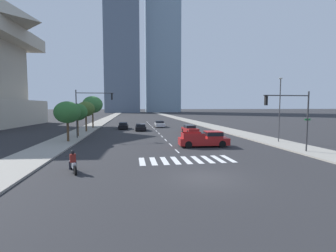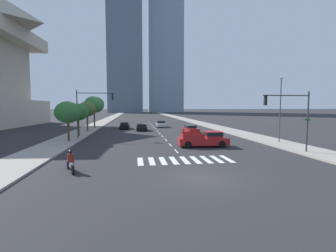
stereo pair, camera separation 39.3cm
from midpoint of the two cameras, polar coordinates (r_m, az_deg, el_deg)
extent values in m
plane|color=#28282B|center=(15.35, 7.86, -11.97)|extent=(800.00, 800.00, 0.00)
cube|color=gray|center=(47.47, 12.49, -0.71)|extent=(4.00, 260.00, 0.15)
cube|color=gray|center=(45.14, -19.57, -1.13)|extent=(4.00, 260.00, 0.15)
cube|color=silver|center=(19.66, -6.68, -8.25)|extent=(0.45, 2.89, 0.01)
cube|color=silver|center=(19.71, -4.04, -8.20)|extent=(0.45, 2.89, 0.01)
cube|color=silver|center=(19.80, -1.41, -8.13)|extent=(0.45, 2.89, 0.01)
cube|color=silver|center=(19.93, 1.18, -8.05)|extent=(0.45, 2.89, 0.01)
cube|color=silver|center=(20.10, 3.73, -7.95)|extent=(0.45, 2.89, 0.01)
cube|color=silver|center=(20.31, 6.24, -7.84)|extent=(0.45, 2.89, 0.01)
cube|color=silver|center=(20.55, 8.69, -7.71)|extent=(0.45, 2.89, 0.01)
cube|color=silver|center=(20.83, 11.07, -7.58)|extent=(0.45, 2.89, 0.01)
cube|color=silver|center=(21.15, 13.39, -7.43)|extent=(0.45, 2.89, 0.01)
cube|color=silver|center=(23.94, 1.68, -5.91)|extent=(0.14, 2.00, 0.01)
cube|color=silver|center=(27.83, 0.21, -4.43)|extent=(0.14, 2.00, 0.01)
cube|color=silver|center=(31.75, -0.89, -3.31)|extent=(0.14, 2.00, 0.01)
cube|color=silver|center=(35.68, -1.76, -2.44)|extent=(0.14, 2.00, 0.01)
cube|color=silver|center=(39.63, -2.44, -1.74)|extent=(0.14, 2.00, 0.01)
cube|color=silver|center=(43.59, -3.01, -1.16)|extent=(0.14, 2.00, 0.01)
cube|color=silver|center=(47.55, -3.48, -0.69)|extent=(0.14, 2.00, 0.01)
cube|color=silver|center=(51.52, -3.87, -0.28)|extent=(0.14, 2.00, 0.01)
cube|color=silver|center=(55.50, -4.21, 0.06)|extent=(0.14, 2.00, 0.01)
cube|color=silver|center=(59.47, -4.51, 0.36)|extent=(0.14, 2.00, 0.01)
cube|color=silver|center=(63.45, -4.77, 0.63)|extent=(0.14, 2.00, 0.01)
cube|color=silver|center=(67.44, -4.99, 0.86)|extent=(0.14, 2.00, 0.01)
cube|color=silver|center=(71.42, -5.19, 1.06)|extent=(0.14, 2.00, 0.01)
cylinder|color=black|center=(18.48, -22.42, -8.46)|extent=(0.34, 0.60, 0.60)
cylinder|color=black|center=(16.90, -21.55, -9.65)|extent=(0.34, 0.60, 0.60)
cube|color=#B7BABF|center=(17.64, -22.03, -8.33)|extent=(0.71, 1.30, 0.32)
cylinder|color=#B2B2B7|center=(18.32, -22.40, -7.61)|extent=(0.18, 0.32, 0.67)
cylinder|color=black|center=(18.30, -22.46, -6.45)|extent=(0.66, 0.30, 0.04)
cube|color=maroon|center=(17.45, -22.02, -7.01)|extent=(0.42, 0.36, 0.55)
sphere|color=black|center=(17.38, -22.06, -5.70)|extent=(0.26, 0.26, 0.26)
cylinder|color=black|center=(17.62, -22.61, -8.53)|extent=(0.16, 0.16, 0.55)
cylinder|color=black|center=(17.68, -21.44, -8.45)|extent=(0.16, 0.16, 0.55)
cube|color=maroon|center=(26.82, 7.90, -3.53)|extent=(5.44, 2.23, 0.75)
cube|color=maroon|center=(27.00, 10.12, -1.96)|extent=(1.80, 1.90, 0.70)
cube|color=black|center=(26.99, 10.13, -1.78)|extent=(1.82, 1.94, 0.39)
cube|color=maroon|center=(27.41, 5.05, -1.96)|extent=(2.25, 0.19, 0.55)
cube|color=maroon|center=(25.56, 5.85, -2.45)|extent=(2.25, 0.19, 0.55)
cube|color=maroon|center=(26.29, 3.03, -2.23)|extent=(0.17, 1.90, 0.55)
cylinder|color=black|center=(28.18, 11.07, -3.63)|extent=(0.77, 0.30, 0.76)
cylinder|color=black|center=(26.51, 12.19, -4.16)|extent=(0.77, 0.30, 0.76)
cylinder|color=black|center=(27.34, 3.73, -3.80)|extent=(0.77, 0.30, 0.76)
cylinder|color=black|center=(25.62, 4.39, -4.37)|extent=(0.77, 0.30, 0.76)
cube|color=black|center=(44.62, -6.68, -0.47)|extent=(1.94, 4.33, 0.59)
cube|color=black|center=(44.36, -6.68, 0.18)|extent=(1.68, 1.96, 0.47)
cylinder|color=black|center=(46.08, -7.77, -0.49)|extent=(0.23, 0.64, 0.64)
cylinder|color=black|center=(46.11, -5.66, -0.47)|extent=(0.23, 0.64, 0.64)
cylinder|color=black|center=(43.16, -7.77, -0.83)|extent=(0.23, 0.64, 0.64)
cylinder|color=black|center=(43.20, -5.52, -0.81)|extent=(0.23, 0.64, 0.64)
cube|color=maroon|center=(40.12, 4.88, -0.95)|extent=(1.99, 4.59, 0.70)
cube|color=black|center=(40.28, 4.80, -0.10)|extent=(1.63, 2.11, 0.45)
cylinder|color=black|center=(38.93, 6.62, -1.41)|extent=(0.26, 0.65, 0.64)
cylinder|color=black|center=(38.46, 4.45, -1.46)|extent=(0.26, 0.65, 0.64)
cylinder|color=black|center=(41.82, 5.28, -0.98)|extent=(0.26, 0.65, 0.64)
cylinder|color=black|center=(41.38, 3.24, -1.03)|extent=(0.26, 0.65, 0.64)
cube|color=#B7BABF|center=(52.04, -2.21, 0.31)|extent=(1.96, 4.68, 0.66)
cube|color=black|center=(52.23, -2.24, 0.94)|extent=(1.69, 2.12, 0.45)
cylinder|color=black|center=(50.57, -1.07, 0.00)|extent=(0.23, 0.64, 0.64)
cylinder|color=black|center=(50.41, -3.01, -0.02)|extent=(0.23, 0.64, 0.64)
cylinder|color=black|center=(53.71, -1.46, 0.26)|extent=(0.23, 0.64, 0.64)
cylinder|color=black|center=(53.55, -3.28, 0.24)|extent=(0.23, 0.64, 0.64)
cube|color=black|center=(48.54, -10.63, -0.09)|extent=(1.82, 4.68, 0.63)
cube|color=black|center=(48.26, -10.65, 0.55)|extent=(1.55, 2.12, 0.48)
cylinder|color=black|center=(50.17, -11.40, -0.13)|extent=(0.23, 0.64, 0.64)
cylinder|color=black|center=(50.08, -9.64, -0.11)|extent=(0.23, 0.64, 0.64)
cylinder|color=black|center=(47.03, -11.67, -0.44)|extent=(0.23, 0.64, 0.64)
cylinder|color=black|center=(46.94, -9.80, -0.43)|extent=(0.23, 0.64, 0.64)
cylinder|color=#333335|center=(26.18, 29.50, 0.92)|extent=(0.14, 0.14, 5.62)
cylinder|color=#333335|center=(24.83, 25.60, 6.46)|extent=(4.51, 0.10, 0.10)
cube|color=black|center=(23.76, 21.54, 5.61)|extent=(0.20, 0.28, 0.90)
sphere|color=red|center=(23.76, 21.56, 6.33)|extent=(0.18, 0.18, 0.18)
sphere|color=orange|center=(23.76, 21.54, 5.61)|extent=(0.18, 0.18, 0.18)
sphere|color=green|center=(23.75, 21.52, 4.89)|extent=(0.18, 0.18, 0.18)
cube|color=#19662D|center=(26.17, 29.52, 1.33)|extent=(0.60, 0.04, 0.18)
cylinder|color=#333335|center=(34.75, -20.95, 2.63)|extent=(0.14, 0.14, 6.42)
cylinder|color=#333335|center=(34.34, -17.05, 7.40)|extent=(4.91, 0.10, 0.10)
cube|color=black|center=(34.07, -13.34, 6.75)|extent=(0.20, 0.28, 0.90)
sphere|color=red|center=(34.09, -13.35, 7.25)|extent=(0.18, 0.18, 0.18)
sphere|color=orange|center=(34.07, -13.34, 6.75)|extent=(0.18, 0.18, 0.18)
sphere|color=green|center=(34.06, -13.33, 6.24)|extent=(0.18, 0.18, 0.18)
cube|color=#19662D|center=(34.76, -20.94, 2.28)|extent=(0.60, 0.04, 0.18)
cylinder|color=#3F3F42|center=(31.93, 24.35, 3.30)|extent=(0.12, 0.12, 7.44)
ellipsoid|color=beige|center=(32.10, 24.58, 10.13)|extent=(0.50, 0.24, 0.20)
cylinder|color=#4C3823|center=(31.98, -22.72, -1.28)|extent=(0.28, 0.28, 2.28)
ellipsoid|color=#2D662D|center=(31.84, -22.85, 2.98)|extent=(3.10, 3.10, 2.64)
cylinder|color=#4C3823|center=(37.16, -20.72, -0.46)|extent=(0.28, 0.28, 2.28)
ellipsoid|color=#2D662D|center=(37.05, -20.82, 3.07)|extent=(2.87, 2.87, 2.44)
cylinder|color=#4C3823|center=(43.77, -18.87, 0.52)|extent=(0.28, 0.28, 2.60)
ellipsoid|color=#426028|center=(43.68, -18.96, 3.79)|extent=(3.00, 3.00, 2.55)
cylinder|color=#4C3823|center=(51.05, -17.40, 1.34)|extent=(0.28, 0.28, 3.02)
ellipsoid|color=#387538|center=(50.98, -17.48, 4.81)|extent=(3.96, 3.96, 3.37)
cube|color=slate|center=(190.50, -10.82, 20.96)|extent=(24.29, 22.48, 116.68)
cube|color=#7A93A8|center=(200.12, -1.44, 17.54)|extent=(26.33, 20.40, 98.52)
camera|label=1|loc=(0.20, -90.38, -0.03)|focal=26.01mm
camera|label=2|loc=(0.20, 89.62, 0.03)|focal=26.01mm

